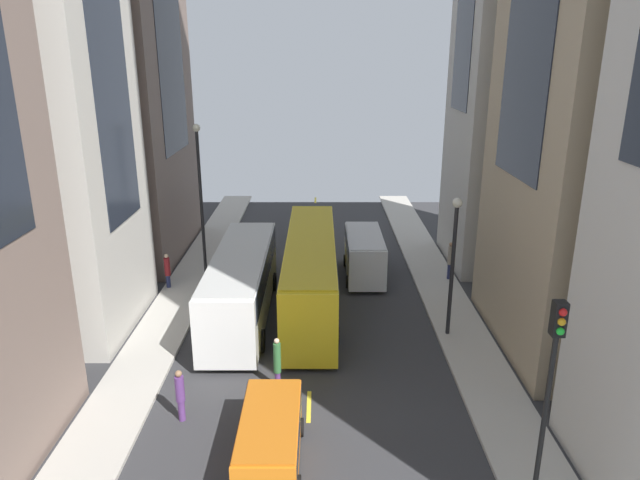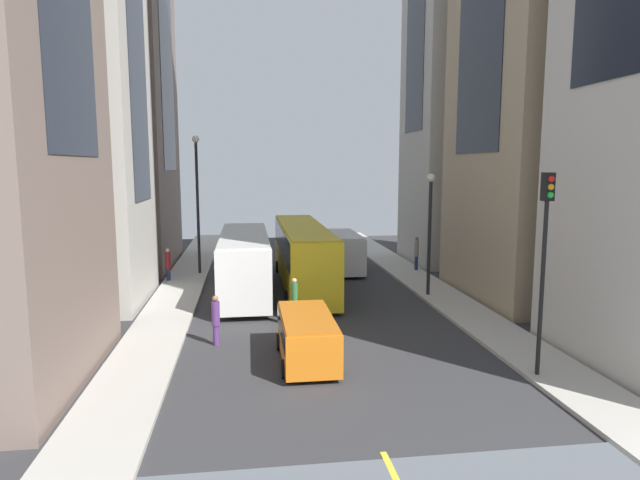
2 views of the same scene
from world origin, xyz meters
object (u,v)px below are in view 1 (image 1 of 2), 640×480
(pedestrian_walking_far, at_px, (275,362))
(pedestrian_crossing_mid, at_px, (165,270))
(delivery_van_white, at_px, (362,252))
(traffic_light_near_corner, at_px, (548,377))
(pedestrian_waiting_curb, at_px, (448,259))
(car_orange_0, at_px, (268,436))
(streetcar_yellow, at_px, (308,266))
(city_bus_white, at_px, (239,280))
(pedestrian_crossing_near, at_px, (178,394))

(pedestrian_walking_far, height_order, pedestrian_crossing_mid, pedestrian_walking_far)
(delivery_van_white, bearing_deg, traffic_light_near_corner, -80.22)
(pedestrian_waiting_curb, height_order, pedestrian_crossing_mid, pedestrian_waiting_curb)
(traffic_light_near_corner, bearing_deg, car_orange_0, 160.51)
(delivery_van_white, bearing_deg, car_orange_0, -104.48)
(streetcar_yellow, distance_m, car_orange_0, 12.30)
(city_bus_white, xyz_separation_m, pedestrian_waiting_curb, (11.27, 4.73, -0.66))
(car_orange_0, xyz_separation_m, pedestrian_crossing_mid, (-6.83, 14.15, 0.18))
(streetcar_yellow, xyz_separation_m, pedestrian_waiting_curb, (7.91, 3.19, -0.78))
(delivery_van_white, bearing_deg, pedestrian_walking_far, -109.73)
(pedestrian_crossing_near, xyz_separation_m, traffic_light_near_corner, (10.75, -4.86, 3.64))
(city_bus_white, relative_size, pedestrian_crossing_near, 5.51)
(streetcar_yellow, bearing_deg, car_orange_0, -95.16)
(car_orange_0, xyz_separation_m, traffic_light_near_corner, (7.40, -2.62, 3.71))
(pedestrian_waiting_curb, bearing_deg, car_orange_0, 134.19)
(pedestrian_crossing_mid, bearing_deg, car_orange_0, 46.47)
(pedestrian_walking_far, bearing_deg, streetcar_yellow, -37.39)
(pedestrian_walking_far, relative_size, pedestrian_crossing_near, 1.08)
(pedestrian_crossing_near, height_order, traffic_light_near_corner, traffic_light_near_corner)
(streetcar_yellow, bearing_deg, delivery_van_white, 52.07)
(car_orange_0, distance_m, pedestrian_walking_far, 4.31)
(car_orange_0, bearing_deg, streetcar_yellow, 84.84)
(streetcar_yellow, relative_size, pedestrian_walking_far, 6.34)
(car_orange_0, bearing_deg, pedestrian_crossing_near, 146.20)
(delivery_van_white, xyz_separation_m, traffic_light_near_corner, (3.23, -18.76, 3.20))
(pedestrian_walking_far, distance_m, traffic_light_near_corner, 10.80)
(city_bus_white, distance_m, delivery_van_white, 8.46)
(pedestrian_crossing_mid, distance_m, traffic_light_near_corner, 22.27)
(delivery_van_white, bearing_deg, pedestrian_crossing_near, -118.43)
(pedestrian_walking_far, xyz_separation_m, pedestrian_waiting_curb, (9.08, 11.09, 0.20))
(city_bus_white, distance_m, pedestrian_waiting_curb, 12.24)
(city_bus_white, height_order, pedestrian_crossing_mid, city_bus_white)
(streetcar_yellow, bearing_deg, pedestrian_crossing_mid, 166.24)
(delivery_van_white, xyz_separation_m, pedestrian_crossing_mid, (-10.99, -1.99, -0.33))
(streetcar_yellow, bearing_deg, city_bus_white, -155.41)
(streetcar_yellow, height_order, pedestrian_crossing_mid, streetcar_yellow)
(pedestrian_walking_far, height_order, traffic_light_near_corner, traffic_light_near_corner)
(city_bus_white, height_order, traffic_light_near_corner, traffic_light_near_corner)
(streetcar_yellow, relative_size, car_orange_0, 3.03)
(streetcar_yellow, distance_m, delivery_van_white, 5.02)
(car_orange_0, height_order, pedestrian_waiting_curb, pedestrian_waiting_curb)
(traffic_light_near_corner, bearing_deg, pedestrian_crossing_mid, 130.32)
(streetcar_yellow, distance_m, traffic_light_near_corner, 16.31)
(streetcar_yellow, relative_size, traffic_light_near_corner, 2.06)
(city_bus_white, height_order, car_orange_0, city_bus_white)
(streetcar_yellow, distance_m, pedestrian_crossing_mid, 8.22)
(city_bus_white, xyz_separation_m, pedestrian_crossing_mid, (-4.56, 3.48, -0.82))
(pedestrian_crossing_near, bearing_deg, car_orange_0, 168.80)
(city_bus_white, xyz_separation_m, car_orange_0, (2.26, -10.66, -1.00))
(pedestrian_waiting_curb, height_order, pedestrian_crossing_near, pedestrian_waiting_curb)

